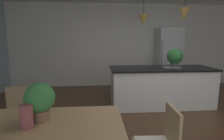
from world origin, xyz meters
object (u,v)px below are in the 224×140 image
potted_plant_on_island (175,57)px  potted_plant_on_table (40,99)px  refrigerator (168,58)px  chair_far_left (16,117)px  kitchen_island (161,86)px  dining_table (22,132)px  vase_on_dining_table (27,116)px

potted_plant_on_island → potted_plant_on_table: potted_plant_on_island is taller
refrigerator → potted_plant_on_island: 1.74m
chair_far_left → potted_plant_on_table: (0.57, -0.71, 0.47)m
kitchen_island → potted_plant_on_table: 3.09m
chair_far_left → refrigerator: (3.42, 3.21, 0.48)m
chair_far_left → refrigerator: bearing=43.2°
refrigerator → potted_plant_on_island: size_ratio=4.35×
potted_plant_on_table → potted_plant_on_island: bearing=43.9°
dining_table → kitchen_island: 3.24m
dining_table → vase_on_dining_table: vase_on_dining_table is taller
dining_table → kitchen_island: kitchen_island is taller
refrigerator → potted_plant_on_island: (-0.51, -1.66, 0.19)m
chair_far_left → potted_plant_on_island: potted_plant_on_island is taller
kitchen_island → vase_on_dining_table: size_ratio=10.68×
kitchen_island → refrigerator: (0.81, 1.66, 0.50)m
kitchen_island → vase_on_dining_table: (-2.12, -2.42, 0.38)m
kitchen_island → potted_plant_on_table: size_ratio=6.18×
kitchen_island → refrigerator: refrigerator is taller
kitchen_island → refrigerator: 1.91m
kitchen_island → refrigerator: bearing=64.1°
vase_on_dining_table → potted_plant_on_table: bearing=65.8°
potted_plant_on_island → dining_table: bearing=-136.3°
vase_on_dining_table → potted_plant_on_island: bearing=45.0°
refrigerator → vase_on_dining_table: refrigerator is taller
dining_table → kitchen_island: size_ratio=0.81×
potted_plant_on_island → vase_on_dining_table: (-2.42, -2.42, -0.30)m
dining_table → chair_far_left: chair_far_left is taller
dining_table → kitchen_island: (2.19, 2.38, -0.21)m
refrigerator → vase_on_dining_table: 5.02m
chair_far_left → potted_plant_on_island: 3.37m
dining_table → refrigerator: bearing=53.4°
dining_table → potted_plant_on_table: 0.33m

